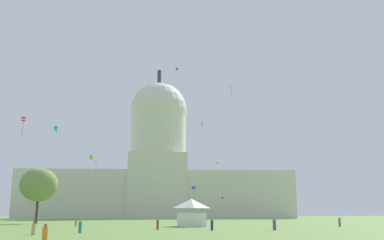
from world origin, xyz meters
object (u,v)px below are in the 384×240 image
at_px(tree_west_far, 39,185).
at_px(person_grey_near_tent, 76,222).
at_px(kite_white_low, 217,163).
at_px(person_navy_front_left, 212,225).
at_px(kite_green_mid, 231,88).
at_px(capitol_building, 158,171).
at_px(kite_magenta_high, 177,69).
at_px(kite_cyan_mid, 56,128).
at_px(kite_gold_mid, 202,124).
at_px(kite_black_low, 222,198).
at_px(person_purple_mid_right, 274,225).
at_px(person_purple_edge_east, 340,222).
at_px(event_tent, 191,213).
at_px(person_tan_aisle_center, 34,229).
at_px(kite_violet_mid, 97,164).
at_px(person_teal_back_right, 80,227).
at_px(kite_yellow_low, 160,178).
at_px(person_orange_lawn_far_right, 45,236).
at_px(kite_blue_low, 194,188).
at_px(person_maroon_mid_center, 158,225).
at_px(kite_lime_mid, 92,157).

xyz_separation_m(tree_west_far, person_grey_near_tent, (12.03, -17.87, -7.99)).
bearing_deg(kite_white_low, person_navy_front_left, 90.38).
bearing_deg(kite_green_mid, capitol_building, -102.93).
xyz_separation_m(kite_green_mid, kite_magenta_high, (-10.35, 62.26, 25.94)).
bearing_deg(kite_cyan_mid, kite_gold_mid, -40.35).
bearing_deg(person_navy_front_left, kite_black_low, -8.73).
bearing_deg(person_purple_mid_right, person_navy_front_left, 160.62).
relative_size(person_purple_edge_east, kite_cyan_mid, 0.69).
bearing_deg(person_purple_edge_east, event_tent, 47.94).
xyz_separation_m(tree_west_far, person_purple_edge_east, (60.12, -24.35, -7.99)).
bearing_deg(person_tan_aisle_center, kite_violet_mid, -28.47).
xyz_separation_m(person_teal_back_right, kite_yellow_low, (9.88, 88.08, 13.07)).
relative_size(person_purple_edge_east, kite_violet_mid, 0.39).
bearing_deg(capitol_building, kite_black_low, -61.55).
bearing_deg(person_navy_front_left, kite_white_low, -7.98).
bearing_deg(person_grey_near_tent, tree_west_far, 23.26).
bearing_deg(kite_yellow_low, event_tent, -118.32).
bearing_deg(event_tent, person_navy_front_left, -87.32).
xyz_separation_m(kite_cyan_mid, kite_magenta_high, (32.38, 51.81, 34.29)).
bearing_deg(person_teal_back_right, person_orange_lawn_far_right, -109.00).
height_order(event_tent, person_purple_edge_east, event_tent).
bearing_deg(person_orange_lawn_far_right, person_purple_edge_east, 74.38).
bearing_deg(event_tent, kite_blue_low, 82.68).
height_order(event_tent, kite_blue_low, kite_blue_low).
relative_size(person_tan_aisle_center, kite_black_low, 1.97).
xyz_separation_m(kite_black_low, kite_violet_mid, (-46.37, 2.98, 12.43)).
height_order(person_maroon_mid_center, person_orange_lawn_far_right, person_orange_lawn_far_right).
distance_m(person_maroon_mid_center, person_orange_lawn_far_right, 34.00).
height_order(event_tent, kite_white_low, kite_white_low).
xyz_separation_m(person_purple_mid_right, kite_blue_low, (-5.39, 73.19, 9.41)).
relative_size(person_grey_near_tent, person_purple_edge_east, 1.00).
height_order(capitol_building, kite_cyan_mid, capitol_building).
bearing_deg(person_maroon_mid_center, kite_blue_low, -109.98).
distance_m(kite_gold_mid, kite_white_low, 17.47).
distance_m(person_purple_mid_right, kite_gold_mid, 86.74).
bearing_deg(person_purple_edge_east, person_teal_back_right, 80.54).
bearing_deg(person_tan_aisle_center, kite_blue_low, -49.34).
bearing_deg(person_purple_mid_right, kite_white_low, 68.72).
bearing_deg(person_grey_near_tent, event_tent, -112.93).
xyz_separation_m(person_grey_near_tent, person_purple_edge_east, (48.09, -6.48, 0.00)).
distance_m(kite_yellow_low, kite_magenta_high, 47.60).
height_order(person_purple_edge_east, kite_lime_mid, kite_lime_mid).
height_order(capitol_building, kite_gold_mid, capitol_building).
bearing_deg(person_maroon_mid_center, kite_white_low, -116.03).
bearing_deg(kite_gold_mid, kite_blue_low, 147.26).
bearing_deg(person_purple_mid_right, kite_cyan_mid, 112.12).
height_order(person_grey_near_tent, kite_gold_mid, kite_gold_mid).
bearing_deg(person_purple_edge_east, kite_violet_mid, -4.75).
distance_m(kite_black_low, kite_magenta_high, 52.40).
bearing_deg(capitol_building, kite_green_mid, -80.71).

